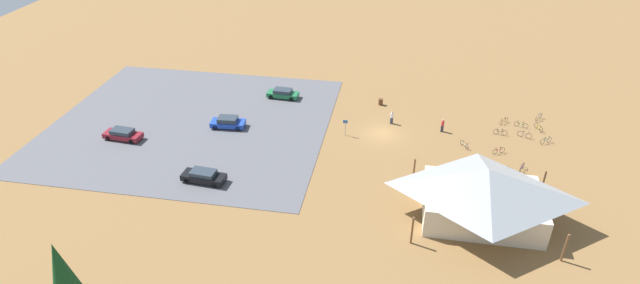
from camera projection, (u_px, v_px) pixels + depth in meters
name	position (u px, v px, depth m)	size (l,w,h in m)	color
ground	(382.00, 134.00, 63.24)	(160.00, 160.00, 0.00)	olive
parking_lot_asphalt	(192.00, 122.00, 65.72)	(34.96, 31.54, 0.05)	#56565B
bike_pavilion	(485.00, 191.00, 47.85)	(13.35, 9.93, 5.64)	beige
trash_bin	(381.00, 102.00, 69.84)	(0.60, 0.60, 0.90)	brown
lot_sign	(345.00, 125.00, 62.28)	(0.56, 0.08, 2.20)	#99999E
pine_east	(63.00, 275.00, 36.12)	(2.56, 2.56, 8.07)	brown
bicycle_silver_mid_cluster	(525.00, 135.00, 62.30)	(1.63, 0.72, 0.90)	black
bicycle_orange_edge_south	(504.00, 121.00, 65.40)	(1.17, 1.34, 0.78)	black
bicycle_white_near_sign	(539.00, 117.00, 66.20)	(1.08, 1.39, 0.85)	black
bicycle_red_yard_right	(499.00, 151.00, 59.21)	(1.48, 0.86, 0.80)	black
bicycle_purple_yard_center	(522.00, 167.00, 56.26)	(0.79, 1.55, 0.85)	black
bicycle_yellow_front_row	(539.00, 128.00, 63.86)	(0.76, 1.67, 0.85)	black
bicycle_blue_yard_left	(502.00, 169.00, 55.98)	(1.70, 0.51, 0.81)	black
bicycle_green_by_bin	(521.00, 125.00, 64.54)	(1.66, 0.64, 0.80)	black
bicycle_black_back_row	(500.00, 132.00, 62.89)	(1.69, 0.48, 0.82)	black
bicycle_teal_trailside	(546.00, 140.00, 61.16)	(1.51, 1.00, 0.85)	black
bicycle_silver_lone_east	(464.00, 145.00, 60.41)	(0.89, 1.54, 0.76)	black
car_maroon_inner_stall	(123.00, 134.00, 61.78)	(4.78, 2.12, 1.32)	maroon
car_blue_far_end	(228.00, 122.00, 64.29)	(4.40, 2.16, 1.40)	#1E42B2
car_green_back_corner	(283.00, 93.00, 71.51)	(4.46, 2.02, 1.29)	#1E6B3D
car_black_by_curb	(204.00, 176.00, 54.19)	(4.81, 2.13, 1.35)	black
visitor_crossing_yard	(443.00, 125.00, 63.30)	(0.36, 0.36, 1.74)	#2D3347
visitor_at_bikes	(392.00, 117.00, 65.06)	(0.37, 0.40, 1.75)	#2D3347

